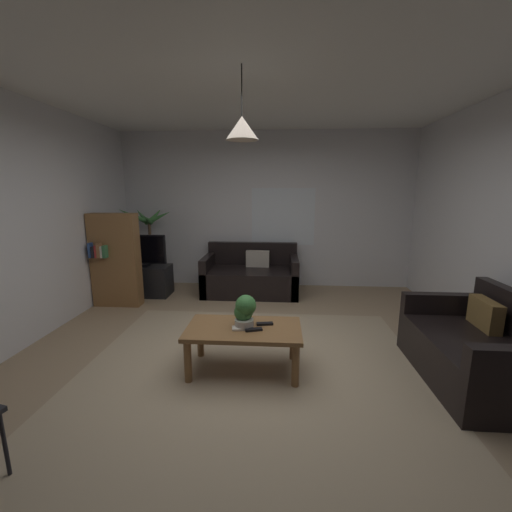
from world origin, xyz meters
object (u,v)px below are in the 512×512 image
(couch_right_side, at_px, (479,353))
(coffee_table, at_px, (244,334))
(potted_plant_on_table, at_px, (245,310))
(book_on_table_0, at_px, (240,328))
(remote_on_table_1, at_px, (254,330))
(couch_under_window, at_px, (251,277))
(potted_palm_corner, at_px, (150,253))
(bookshelf_corner, at_px, (115,260))
(pendant_lamp, at_px, (242,128))
(tv_stand, at_px, (143,280))
(remote_on_table_0, at_px, (265,324))
(tv, at_px, (140,250))

(couch_right_side, bearing_deg, coffee_table, -91.07)
(couch_right_side, distance_m, potted_plant_on_table, 2.17)
(book_on_table_0, distance_m, remote_on_table_1, 0.14)
(coffee_table, xyz_separation_m, remote_on_table_1, (0.10, -0.07, 0.08))
(remote_on_table_1, bearing_deg, couch_right_side, 75.30)
(book_on_table_0, distance_m, potted_plant_on_table, 0.17)
(couch_under_window, height_order, potted_palm_corner, potted_palm_corner)
(bookshelf_corner, relative_size, pendant_lamp, 2.35)
(book_on_table_0, xyz_separation_m, tv_stand, (-1.90, 2.25, -0.20))
(potted_palm_corner, xyz_separation_m, bookshelf_corner, (-0.15, -0.96, 0.08))
(remote_on_table_1, distance_m, tv_stand, 3.06)
(couch_under_window, bearing_deg, remote_on_table_1, -84.58)
(remote_on_table_0, xyz_separation_m, remote_on_table_1, (-0.10, -0.14, 0.00))
(remote_on_table_1, height_order, bookshelf_corner, bookshelf_corner)
(book_on_table_0, bearing_deg, tv_stand, 130.13)
(couch_under_window, bearing_deg, book_on_table_0, -87.55)
(potted_palm_corner, bearing_deg, pendant_lamp, -53.62)
(coffee_table, bearing_deg, tv, 131.43)
(remote_on_table_1, xyz_separation_m, tv_stand, (-2.03, 2.28, -0.20))
(couch_right_side, height_order, book_on_table_0, couch_right_side)
(tv_stand, height_order, pendant_lamp, pendant_lamp)
(potted_plant_on_table, bearing_deg, tv, 131.88)
(couch_right_side, bearing_deg, potted_plant_on_table, -91.74)
(tv, bearing_deg, bookshelf_corner, -110.94)
(tv, distance_m, bookshelf_corner, 0.52)
(book_on_table_0, bearing_deg, remote_on_table_1, -11.77)
(tv, bearing_deg, potted_plant_on_table, -48.12)
(book_on_table_0, height_order, bookshelf_corner, bookshelf_corner)
(remote_on_table_0, bearing_deg, tv, -145.59)
(couch_right_side, bearing_deg, remote_on_table_0, -93.27)
(couch_under_window, bearing_deg, potted_plant_on_table, -86.54)
(remote_on_table_0, bearing_deg, coffee_table, -81.06)
(coffee_table, relative_size, remote_on_table_1, 6.83)
(remote_on_table_0, relative_size, tv, 0.19)
(remote_on_table_0, xyz_separation_m, tv_stand, (-2.13, 2.14, -0.20))
(couch_right_side, height_order, tv_stand, couch_right_side)
(remote_on_table_1, height_order, potted_plant_on_table, potted_plant_on_table)
(couch_under_window, height_order, tv, tv)
(tv_stand, xyz_separation_m, tv, (0.00, -0.02, 0.52))
(remote_on_table_0, bearing_deg, pendant_lamp, -81.06)
(potted_palm_corner, distance_m, bookshelf_corner, 0.98)
(remote_on_table_1, bearing_deg, potted_plant_on_table, -151.77)
(remote_on_table_1, distance_m, potted_palm_corner, 3.43)
(tv_stand, height_order, potted_palm_corner, potted_palm_corner)
(book_on_table_0, relative_size, tv, 0.17)
(tv, height_order, pendant_lamp, pendant_lamp)
(couch_right_side, bearing_deg, bookshelf_corner, -112.20)
(potted_plant_on_table, bearing_deg, pendant_lamp, -108.76)
(potted_plant_on_table, xyz_separation_m, potted_palm_corner, (-1.97, 2.64, 0.02))
(pendant_lamp, bearing_deg, tv_stand, 131.15)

